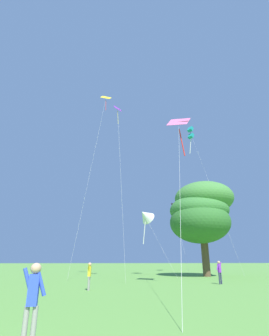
{
  "coord_description": "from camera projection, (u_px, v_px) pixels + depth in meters",
  "views": [
    {
      "loc": [
        2.85,
        -3.5,
        1.64
      ],
      "look_at": [
        6.39,
        25.33,
        11.94
      ],
      "focal_mm": 28.03,
      "sensor_mm": 36.0,
      "label": 1
    }
  ],
  "objects": [
    {
      "name": "kite_black_large",
      "position": [
        175.0,
        209.0,
        46.3
      ],
      "size": [
        1.77,
        9.89,
        11.52
      ],
      "color": "black",
      "rests_on": "ground_plane"
    },
    {
      "name": "person_near_tree",
      "position": [
        89.0,
        273.0,
        15.57
      ],
      "size": [
        0.21,
        0.5,
        1.54
      ],
      "color": "gray",
      "rests_on": "ground_plane"
    },
    {
      "name": "kite_pink_low",
      "position": [
        180.0,
        129.0,
        20.56
      ],
      "size": [
        4.79,
        11.78,
        12.83
      ],
      "color": "pink",
      "rests_on": "ground_plane"
    },
    {
      "name": "kite_yellow_diamond",
      "position": [
        104.0,
        106.0,
        34.1
      ],
      "size": [
        3.41,
        5.44,
        22.69
      ],
      "color": "yellow",
      "rests_on": "ground_plane"
    },
    {
      "name": "person_in_blue_jacket",
      "position": [
        219.0,
        270.0,
        19.68
      ],
      "size": [
        0.52,
        0.25,
        1.63
      ],
      "color": "#2D3351",
      "rests_on": "ground_plane"
    },
    {
      "name": "tree_right_cluster",
      "position": [
        201.0,
        211.0,
        30.92
      ],
      "size": [
        7.84,
        7.42,
        10.72
      ],
      "color": "brown",
      "rests_on": "ground_plane"
    },
    {
      "name": "kite_teal_box",
      "position": [
        191.0,
        134.0,
        40.05
      ],
      "size": [
        3.44,
        5.81,
        21.16
      ],
      "color": "teal",
      "rests_on": "ground_plane"
    },
    {
      "name": "kite_white_distant",
      "position": [
        145.0,
        215.0,
        34.29
      ],
      "size": [
        3.74,
        7.21,
        8.43
      ],
      "color": "white",
      "rests_on": "ground_plane"
    },
    {
      "name": "kite_purple_streamer",
      "position": [
        118.0,
        118.0,
        29.37
      ],
      "size": [
        1.21,
        4.8,
        18.63
      ],
      "color": "purple",
      "rests_on": "ground_plane"
    },
    {
      "name": "person_foreground_watcher",
      "position": [
        33.0,
        296.0,
        5.26
      ],
      "size": [
        0.51,
        0.22,
        1.6
      ],
      "color": "gray",
      "rests_on": "ground_plane"
    }
  ]
}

